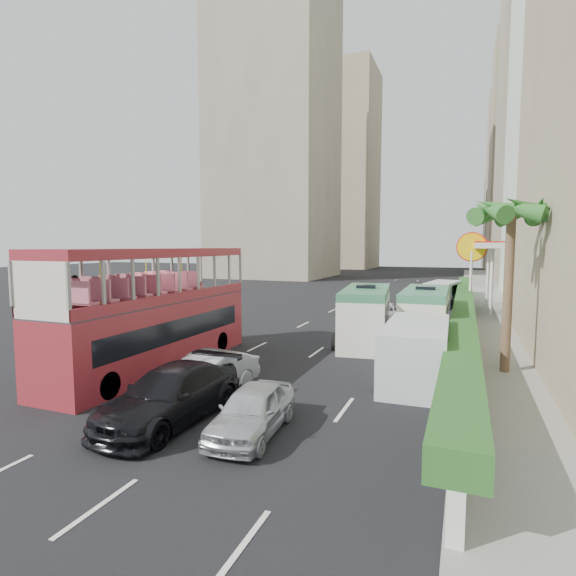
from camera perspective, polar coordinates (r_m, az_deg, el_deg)
The scene contains 20 objects.
ground_plane at distance 17.45m, azimuth -0.26°, elevation -11.85°, with size 200.00×200.00×0.00m, color black.
double_decker_bus at distance 19.88m, azimuth -16.54°, elevation -2.48°, with size 2.50×11.00×5.06m, color maroon.
car_silver_lane_a at distance 16.30m, azimuth -10.24°, elevation -13.20°, with size 1.52×4.35×1.43m, color silver.
car_silver_lane_b at distance 13.06m, azimuth -4.54°, elevation -17.94°, with size 1.57×3.90×1.33m, color silver.
car_black at distance 14.31m, azimuth -14.60°, elevation -15.97°, with size 2.19×5.39×1.56m, color black.
van_asset at distance 30.82m, azimuth 11.95°, elevation -4.41°, with size 2.23×4.83×1.34m, color silver.
minibus_near at distance 24.15m, azimuth 9.84°, elevation -3.50°, with size 2.22×6.67×2.96m, color silver.
minibus_far at distance 24.71m, azimuth 17.00°, elevation -3.52°, with size 2.18×6.55×2.91m, color silver.
panel_van_near at distance 17.93m, azimuth 15.96°, elevation -7.88°, with size 2.24×5.60×2.24m, color silver.
panel_van_far at distance 40.99m, azimuth 19.00°, elevation -0.70°, with size 2.10×5.24×2.10m, color silver.
sidewalk at distance 40.88m, azimuth 25.36°, elevation -2.30°, with size 6.00×120.00×0.18m, color #99968C.
kerb_wall at distance 29.81m, azimuth 21.37°, elevation -3.67°, with size 0.30×44.00×1.00m, color silver.
hedge at distance 29.69m, azimuth 21.43°, elevation -2.05°, with size 1.10×44.00×0.70m, color #2D6626.
palm_tree at distance 19.62m, azimuth 26.15°, elevation -0.41°, with size 0.36×0.36×6.40m, color brown.
shell_station at distance 38.73m, azimuth 27.18°, elevation 1.19°, with size 6.50×8.00×5.50m, color silver.
tower_mid at distance 77.01m, azimuth 31.58°, elevation 19.51°, with size 16.00×16.00×50.00m, color tan.
tower_far_a at distance 99.50m, azimuth 28.46°, elevation 14.46°, with size 14.00×14.00×44.00m, color tan.
tower_far_b at distance 120.87m, azimuth 27.17°, elevation 11.82°, with size 14.00×14.00×40.00m, color tan.
tower_left_a at distance 79.46m, azimuth -1.65°, elevation 20.55°, with size 18.00×18.00×52.00m, color tan.
tower_left_b at distance 110.63m, azimuth 6.76°, elevation 14.59°, with size 16.00×16.00×46.00m, color tan.
Camera 1 is at (6.21, -15.47, 5.16)m, focal length 28.00 mm.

